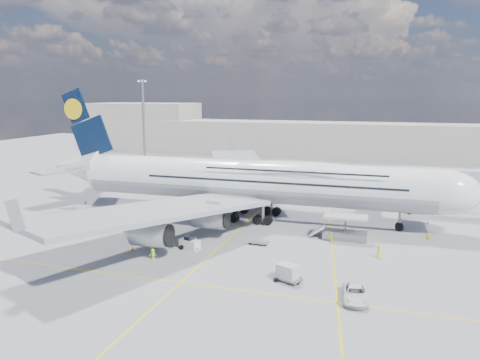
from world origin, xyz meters
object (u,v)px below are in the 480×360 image
(cone_wing_right_inner, at_px, (175,239))
(dolly_nose_near, at_px, (259,242))
(cargo_loader, at_px, (344,231))
(dolly_nose_far, at_px, (288,272))
(jet_bridge, at_px, (428,179))
(light_mast, at_px, (144,126))
(cone_wing_left_inner, at_px, (220,205))
(catering_truck_outer, at_px, (243,174))
(dolly_row_c, at_px, (156,228))
(crew_wing, at_px, (144,237))
(dolly_back, at_px, (81,213))
(cone_wing_right_outer, at_px, (133,249))
(crew_nose, at_px, (428,236))
(crew_tug, at_px, (153,254))
(crew_van, at_px, (379,252))
(service_van, at_px, (355,294))
(crew_loader, at_px, (331,237))
(cone_tail, at_px, (86,202))
(airliner, at_px, (252,181))
(dolly_row_b, at_px, (161,231))
(catering_truck_inner, at_px, (241,180))
(cone_wing_left_outer, at_px, (209,181))
(baggage_tug, at_px, (190,244))
(dolly_row_a, at_px, (128,221))

(cone_wing_right_inner, bearing_deg, dolly_nose_near, 8.30)
(cargo_loader, distance_m, dolly_nose_far, 19.37)
(jet_bridge, relative_size, light_mast, 0.74)
(cone_wing_left_inner, bearing_deg, catering_truck_outer, 96.91)
(dolly_row_c, height_order, crew_wing, dolly_row_c)
(dolly_back, relative_size, catering_truck_outer, 0.47)
(dolly_nose_far, xyz_separation_m, cone_wing_right_inner, (-19.46, 10.49, -0.88))
(light_mast, distance_m, dolly_nose_far, 80.92)
(cone_wing_right_inner, bearing_deg, cone_wing_left_inner, 91.61)
(dolly_nose_near, relative_size, cone_wing_right_inner, 6.20)
(dolly_nose_far, bearing_deg, cone_wing_right_outer, -166.60)
(crew_nose, distance_m, crew_tug, 40.78)
(cargo_loader, xyz_separation_m, dolly_nose_far, (-4.86, -18.75, -0.14))
(jet_bridge, bearing_deg, crew_van, -107.03)
(service_van, distance_m, crew_van, 14.62)
(crew_van, xyz_separation_m, cone_wing_right_outer, (-33.27, -7.30, -0.62))
(crew_nose, relative_size, crew_wing, 0.85)
(crew_loader, height_order, crew_tug, crew_loader)
(crew_wing, distance_m, cone_wing_right_inner, 4.67)
(crew_nose, distance_m, cone_tail, 64.14)
(airliner, relative_size, cone_wing_right_inner, 164.70)
(crew_wing, bearing_deg, light_mast, 55.66)
(catering_truck_outer, relative_size, crew_van, 4.21)
(cone_wing_left_inner, bearing_deg, light_mast, 138.25)
(dolly_row_b, distance_m, catering_truck_inner, 39.83)
(cargo_loader, relative_size, cone_wing_left_outer, 14.91)
(crew_loader, relative_size, cone_wing_left_outer, 2.70)
(jet_bridge, height_order, service_van, jet_bridge)
(dolly_nose_far, relative_size, catering_truck_inner, 0.52)
(dolly_row_b, bearing_deg, dolly_nose_near, 3.86)
(cargo_loader, relative_size, cone_tail, 14.08)
(dolly_nose_near, bearing_deg, airliner, 113.16)
(airliner, bearing_deg, cone_wing_right_outer, -117.92)
(dolly_nose_far, height_order, dolly_nose_near, dolly_nose_far)
(airliner, height_order, cone_tail, airliner)
(cargo_loader, relative_size, crew_tug, 5.62)
(dolly_back, height_order, service_van, dolly_back)
(crew_van, distance_m, cone_tail, 58.97)
(service_van, xyz_separation_m, crew_van, (2.14, 14.46, 0.12))
(crew_wing, xyz_separation_m, crew_van, (33.41, 3.61, -0.00))
(dolly_back, xyz_separation_m, baggage_tug, (24.71, -9.06, -0.26))
(dolly_row_b, xyz_separation_m, service_van, (29.94, -13.84, -0.24))
(cone_wing_right_outer, bearing_deg, jet_bridge, 38.45)
(cargo_loader, height_order, catering_truck_inner, catering_truck_inner)
(airliner, height_order, cargo_loader, airliner)
(dolly_nose_near, height_order, crew_nose, crew_nose)
(airliner, bearing_deg, dolly_nose_far, -65.66)
(crew_wing, bearing_deg, airliner, -5.66)
(catering_truck_inner, distance_m, crew_wing, 42.86)
(airliner, height_order, dolly_row_a, airliner)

